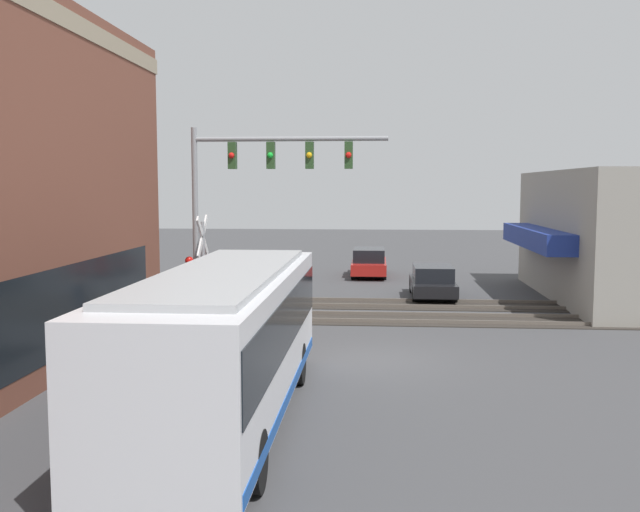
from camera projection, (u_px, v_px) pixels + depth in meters
ground_plane at (368, 359)px, 19.65m from camera, size 120.00×120.00×0.00m
city_bus at (226, 339)px, 14.26m from camera, size 10.14×2.59×3.12m
traffic_signal_gantry at (256, 177)px, 24.10m from camera, size 0.42×6.67×6.75m
crossing_signal at (203, 261)px, 23.68m from camera, size 1.41×1.18×3.81m
rail_track_near at (370, 318)px, 25.60m from camera, size 2.60×60.00×0.15m
rail_track_far at (371, 304)px, 28.77m from camera, size 2.60×60.00×0.15m
parked_car_black at (432, 283)px, 30.50m from camera, size 4.28×1.82×1.40m
parked_car_red at (369, 263)px, 37.85m from camera, size 4.65×1.82×1.49m
pedestrian_at_crossing at (203, 306)px, 23.17m from camera, size 0.34×0.34×1.75m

